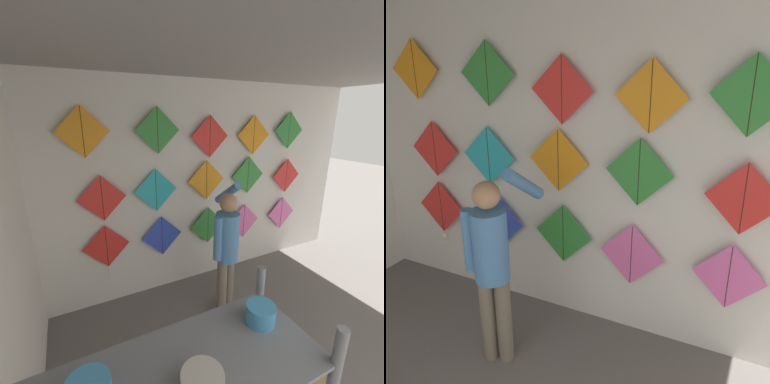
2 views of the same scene
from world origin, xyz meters
The scene contains 17 objects.
back_panel centered at (0.00, 4.02, 1.40)m, with size 5.12×0.06×2.80m, color silver.
shopkeeper centered at (-0.19, 3.16, 0.93)m, with size 0.40×0.62×1.64m.
kite_0 centered at (-1.41, 3.93, 0.80)m, with size 0.55×0.04×0.69m.
kite_1 centered at (-0.70, 3.93, 0.81)m, with size 0.55×0.01×0.55m.
kite_2 centered at (0.01, 3.93, 0.83)m, with size 0.55×0.01×0.55m.
kite_3 centered at (0.65, 3.93, 0.77)m, with size 0.55×0.01×0.55m.
kite_4 centered at (1.43, 3.93, 0.77)m, with size 0.55×0.01×0.55m.
kite_5 centered at (-1.40, 3.93, 1.44)m, with size 0.55×0.01×0.55m.
kite_6 centered at (-0.76, 3.93, 1.45)m, with size 0.55×0.01×0.55m.
kite_7 centered at (-0.03, 3.93, 1.51)m, with size 0.55×0.01×0.55m.
kite_8 centered at (0.68, 3.93, 1.50)m, with size 0.55×0.01×0.55m.
kite_9 centered at (1.46, 3.93, 1.42)m, with size 0.55×0.01×0.55m.
kite_10 centered at (-1.53, 3.93, 2.19)m, with size 0.55×0.01×0.55m.
kite_11 centered at (-0.71, 3.93, 2.19)m, with size 0.55×0.01×0.55m.
kite_12 centered at (0.01, 3.93, 2.09)m, with size 0.55×0.01×0.55m.
kite_13 centered at (0.74, 3.93, 2.09)m, with size 0.55×0.01×0.55m.
kite_14 centered at (1.42, 3.93, 2.13)m, with size 0.55×0.01×0.55m.
Camera 2 is at (1.63, 0.90, 2.54)m, focal length 40.00 mm.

